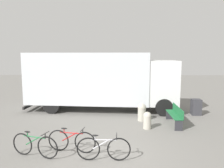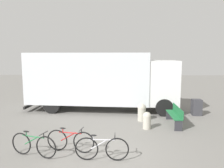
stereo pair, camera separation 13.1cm
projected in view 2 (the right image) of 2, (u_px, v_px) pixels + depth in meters
The scene contains 9 objects.
ground_plane at pixel (102, 155), 7.33m from camera, with size 60.00×60.00×0.00m, color slate.
delivery_truck at pixel (100, 79), 13.21m from camera, with size 9.05×3.05×3.47m.
park_bench at pixel (175, 114), 10.46m from camera, with size 0.43×1.88×0.89m.
bicycle_near at pixel (33, 145), 7.18m from camera, with size 1.66×0.60×0.85m.
bicycle_middle at pixel (70, 141), 7.53m from camera, with size 1.70×0.47×0.85m.
bicycle_far at pixel (102, 148), 6.90m from camera, with size 1.72×0.44×0.85m.
bollard_near_bench at pixel (147, 120), 9.91m from camera, with size 0.38×0.38×0.78m.
bollard_far_bench at pixel (142, 112), 11.11m from camera, with size 0.43×0.43×0.89m.
utility_box at pixel (197, 107), 12.18m from camera, with size 0.51×0.47×0.89m.
Camera 2 is at (0.53, -6.95, 3.32)m, focal length 35.00 mm.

